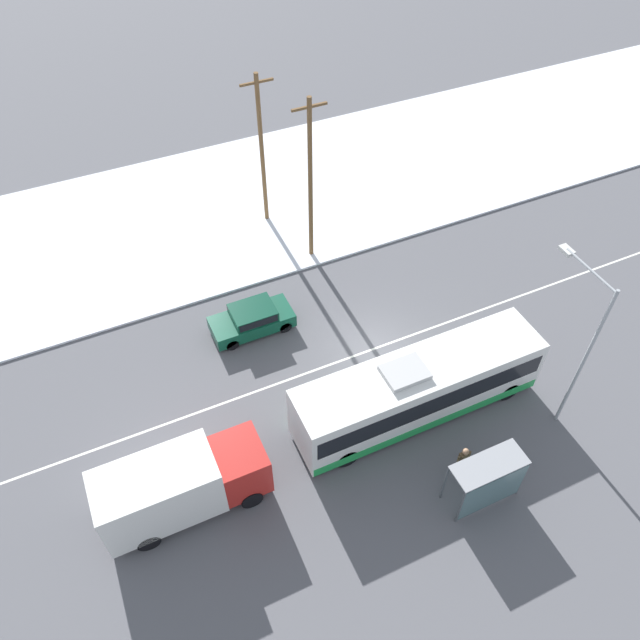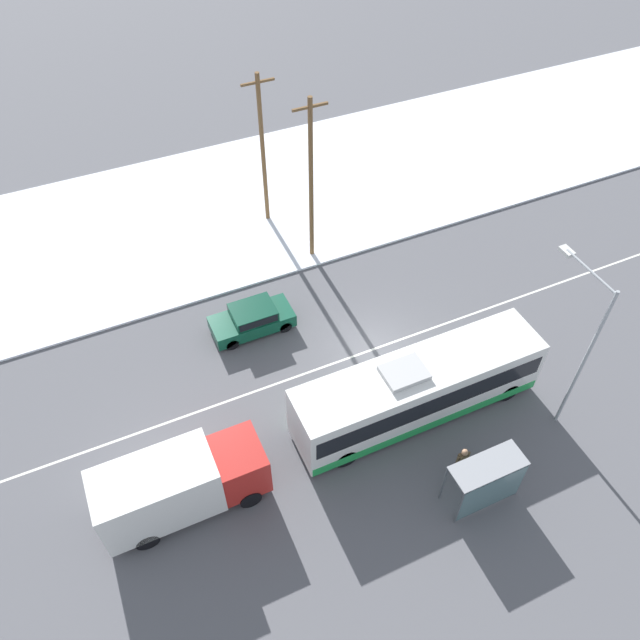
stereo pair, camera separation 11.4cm
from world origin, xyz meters
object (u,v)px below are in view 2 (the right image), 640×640
object	(u,v)px
utility_pole_snowlot	(263,150)
sedan_car	(252,318)
city_bus	(418,389)
bus_shelter	(489,481)
streetlamp	(581,336)
box_truck	(178,485)
utility_pole_roadside	(311,181)
pedestrian_at_stop	(463,459)

from	to	relation	value
utility_pole_snowlot	sedan_car	bearing A→B (deg)	-115.83
city_bus	sedan_car	bearing A→B (deg)	122.18
city_bus	bus_shelter	size ratio (longest dim) A/B	3.76
utility_pole_snowlot	streetlamp	bearing A→B (deg)	-70.46
bus_shelter	utility_pole_snowlot	distance (m)	20.83
box_truck	bus_shelter	xyz separation A→B (m)	(10.84, -4.74, -0.02)
city_bus	utility_pole_roadside	distance (m)	12.06
pedestrian_at_stop	streetlamp	bearing A→B (deg)	10.64
city_bus	utility_pole_snowlot	xyz separation A→B (m)	(-0.93, 15.64, 3.11)
utility_pole_roadside	city_bus	bearing A→B (deg)	-90.79
streetlamp	utility_pole_snowlot	xyz separation A→B (m)	(-6.42, 18.09, -0.30)
bus_shelter	utility_pole_roadside	xyz separation A→B (m)	(-0.08, 16.52, 3.25)
city_bus	sedan_car	size ratio (longest dim) A/B	2.73
bus_shelter	sedan_car	bearing A→B (deg)	111.89
city_bus	utility_pole_snowlot	bearing A→B (deg)	93.39
city_bus	box_truck	bearing A→B (deg)	-178.97
bus_shelter	utility_pole_snowlot	bearing A→B (deg)	93.26
pedestrian_at_stop	utility_pole_roadside	xyz separation A→B (m)	(0.03, 15.05, 3.86)
box_truck	bus_shelter	size ratio (longest dim) A/B	2.17
bus_shelter	streetlamp	distance (m)	6.70
utility_pole_snowlot	city_bus	bearing A→B (deg)	-86.61
city_bus	box_truck	world-z (taller)	city_bus
utility_pole_roadside	box_truck	bearing A→B (deg)	-132.40
streetlamp	utility_pole_snowlot	size ratio (longest dim) A/B	0.88
box_truck	streetlamp	bearing A→B (deg)	-7.98
box_truck	streetlamp	size ratio (longest dim) A/B	0.81
city_bus	bus_shelter	world-z (taller)	city_bus
bus_shelter	utility_pole_roadside	size ratio (longest dim) A/B	0.31
utility_pole_roadside	utility_pole_snowlot	size ratio (longest dim) A/B	1.04
city_bus	box_truck	distance (m)	10.60
sedan_car	utility_pole_snowlot	world-z (taller)	utility_pole_snowlot
bus_shelter	utility_pole_snowlot	world-z (taller)	utility_pole_snowlot
sedan_car	pedestrian_at_stop	distance (m)	12.14
box_truck	bus_shelter	bearing A→B (deg)	-23.60
pedestrian_at_stop	bus_shelter	bearing A→B (deg)	-85.44
city_bus	utility_pole_roadside	size ratio (longest dim) A/B	1.18
sedan_car	pedestrian_at_stop	world-z (taller)	pedestrian_at_stop
sedan_car	bus_shelter	size ratio (longest dim) A/B	1.37
utility_pole_snowlot	bus_shelter	bearing A→B (deg)	-86.74
bus_shelter	utility_pole_snowlot	xyz separation A→B (m)	(-1.17, 20.57, 3.04)
city_bus	utility_pole_roadside	world-z (taller)	utility_pole_roadside
city_bus	utility_pole_roadside	xyz separation A→B (m)	(0.16, 11.59, 3.31)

